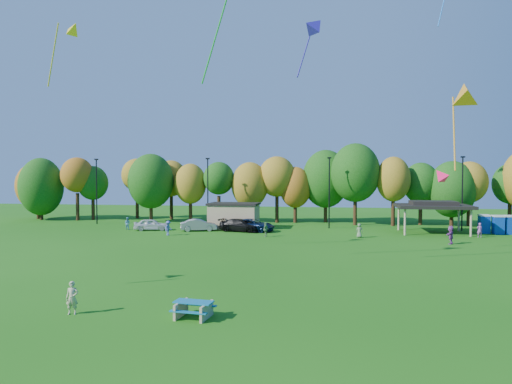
% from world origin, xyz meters
% --- Properties ---
extents(ground, '(160.00, 160.00, 0.00)m').
position_xyz_m(ground, '(0.00, 0.00, 0.00)').
color(ground, '#19600F').
rests_on(ground, ground).
extents(tree_line, '(93.57, 10.55, 11.15)m').
position_xyz_m(tree_line, '(-1.03, 45.51, 5.91)').
color(tree_line, black).
rests_on(tree_line, ground).
extents(lamp_posts, '(64.50, 0.25, 9.09)m').
position_xyz_m(lamp_posts, '(2.00, 40.00, 4.90)').
color(lamp_posts, black).
rests_on(lamp_posts, ground).
extents(utility_building, '(6.30, 4.30, 3.25)m').
position_xyz_m(utility_building, '(-10.00, 38.00, 1.64)').
color(utility_building, tan).
rests_on(utility_building, ground).
extents(pavilion, '(8.20, 6.20, 3.77)m').
position_xyz_m(pavilion, '(14.00, 37.00, 3.23)').
color(pavilion, tan).
rests_on(pavilion, ground).
extents(porta_potties, '(3.75, 1.85, 2.18)m').
position_xyz_m(porta_potties, '(21.22, 37.57, 1.10)').
color(porta_potties, '#0C389F').
rests_on(porta_potties, ground).
extents(picnic_table, '(1.96, 1.68, 0.78)m').
position_xyz_m(picnic_table, '(-3.98, 1.66, 0.46)').
color(picnic_table, tan).
rests_on(picnic_table, ground).
extents(kite_flyer, '(0.66, 0.51, 1.60)m').
position_xyz_m(kite_flyer, '(-9.92, 1.20, 0.80)').
color(kite_flyer, '#B6B088').
rests_on(kite_flyer, ground).
extents(car_a, '(4.51, 2.78, 1.43)m').
position_xyz_m(car_a, '(-19.58, 34.20, 0.72)').
color(car_a, white).
rests_on(car_a, ground).
extents(car_b, '(4.67, 2.88, 1.45)m').
position_xyz_m(car_b, '(-13.61, 34.45, 0.73)').
color(car_b, gray).
rests_on(car_b, ground).
extents(car_c, '(5.85, 3.52, 1.52)m').
position_xyz_m(car_c, '(-7.13, 35.10, 0.76)').
color(car_c, '#0A1D41').
rests_on(car_c, ground).
extents(car_d, '(5.60, 3.33, 1.52)m').
position_xyz_m(car_d, '(-8.50, 34.73, 0.76)').
color(car_d, black).
rests_on(car_d, ground).
extents(far_person_0, '(0.75, 1.02, 1.61)m').
position_xyz_m(far_person_0, '(-4.80, 30.61, 0.81)').
color(far_person_0, '#5E8E57').
rests_on(far_person_0, ground).
extents(far_person_1, '(0.87, 0.70, 1.55)m').
position_xyz_m(far_person_1, '(5.31, 31.48, 0.78)').
color(far_person_1, '#678058').
rests_on(far_person_1, ground).
extents(far_person_2, '(1.21, 1.74, 1.81)m').
position_xyz_m(far_person_2, '(13.89, 28.26, 0.90)').
color(far_person_2, purple).
rests_on(far_person_2, ground).
extents(far_person_3, '(0.61, 0.43, 1.59)m').
position_xyz_m(far_person_3, '(18.22, 33.91, 0.80)').
color(far_person_3, '#AC55B4').
rests_on(far_person_3, ground).
extents(far_person_4, '(0.86, 0.73, 1.56)m').
position_xyz_m(far_person_4, '(-22.76, 34.30, 0.78)').
color(far_person_4, '#549BBA').
rests_on(far_person_4, ground).
extents(far_person_5, '(0.92, 1.20, 1.64)m').
position_xyz_m(far_person_5, '(-15.80, 29.94, 0.82)').
color(far_person_5, '#525EB5').
rests_on(far_person_5, ground).
extents(kite_0, '(2.65, 2.48, 4.64)m').
position_xyz_m(kite_0, '(1.15, 15.51, 17.77)').
color(kite_0, '#261C9A').
extents(kite_1, '(3.09, 2.05, 5.39)m').
position_xyz_m(kite_1, '(-18.04, 14.90, 18.35)').
color(kite_1, yellow).
extents(kite_3, '(1.29, 1.26, 1.03)m').
position_xyz_m(kite_3, '(8.22, 7.36, 6.74)').
color(kite_3, '#F40D50').
extents(kite_5, '(1.87, 3.56, 5.67)m').
position_xyz_m(kite_5, '(10.03, 9.65, 11.56)').
color(kite_5, orange).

